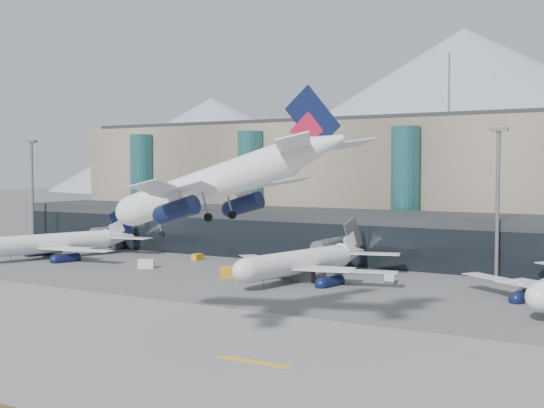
{
  "coord_description": "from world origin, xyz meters",
  "views": [
    {
      "loc": [
        53.95,
        -70.56,
        18.77
      ],
      "look_at": [
        -4.77,
        32.0,
        12.58
      ],
      "focal_mm": 45.0,
      "sensor_mm": 36.0,
      "label": 1
    }
  ],
  "objects_px": {
    "lightmast_left": "(32,186)",
    "lightmast_mid": "(498,194)",
    "jet_parked_left": "(68,237)",
    "veh_c": "(304,276)",
    "jet_parked_mid": "(311,254)",
    "veh_h": "(230,272)",
    "veh_f": "(33,242)",
    "veh_g": "(389,278)",
    "veh_b": "(197,257)",
    "veh_a": "(146,264)",
    "hero_jet": "(228,172)"
  },
  "relations": [
    {
      "from": "lightmast_left",
      "to": "lightmast_mid",
      "type": "relative_size",
      "value": 1.0
    },
    {
      "from": "jet_parked_left",
      "to": "veh_c",
      "type": "xyz_separation_m",
      "value": [
        57.62,
        -3.37,
        -3.39
      ]
    },
    {
      "from": "lightmast_mid",
      "to": "jet_parked_mid",
      "type": "xyz_separation_m",
      "value": [
        -27.3,
        -15.6,
        -10.13
      ]
    },
    {
      "from": "lightmast_left",
      "to": "veh_h",
      "type": "relative_size",
      "value": 7.54
    },
    {
      "from": "veh_f",
      "to": "veh_c",
      "type": "bearing_deg",
      "value": -116.96
    },
    {
      "from": "veh_g",
      "to": "veh_h",
      "type": "xyz_separation_m",
      "value": [
        -25.68,
        -8.25,
        0.15
      ]
    },
    {
      "from": "jet_parked_left",
      "to": "veh_b",
      "type": "relative_size",
      "value": 15.91
    },
    {
      "from": "lightmast_left",
      "to": "veh_a",
      "type": "distance_m",
      "value": 54.69
    },
    {
      "from": "lightmast_left",
      "to": "veh_c",
      "type": "distance_m",
      "value": 85.66
    },
    {
      "from": "hero_jet",
      "to": "veh_b",
      "type": "xyz_separation_m",
      "value": [
        -41.53,
        51.29,
        -17.69
      ]
    },
    {
      "from": "jet_parked_mid",
      "to": "veh_a",
      "type": "height_order",
      "value": "jet_parked_mid"
    },
    {
      "from": "veh_c",
      "to": "veh_a",
      "type": "bearing_deg",
      "value": 177.23
    },
    {
      "from": "veh_b",
      "to": "hero_jet",
      "type": "bearing_deg",
      "value": -136.92
    },
    {
      "from": "lightmast_left",
      "to": "jet_parked_mid",
      "type": "height_order",
      "value": "lightmast_left"
    },
    {
      "from": "jet_parked_left",
      "to": "veh_f",
      "type": "xyz_separation_m",
      "value": [
        -23.57,
        10.91,
        -3.45
      ]
    },
    {
      "from": "veh_a",
      "to": "veh_h",
      "type": "height_order",
      "value": "veh_h"
    },
    {
      "from": "lightmast_mid",
      "to": "veh_a",
      "type": "relative_size",
      "value": 8.7
    },
    {
      "from": "veh_b",
      "to": "veh_f",
      "type": "height_order",
      "value": "veh_f"
    },
    {
      "from": "jet_parked_mid",
      "to": "veh_h",
      "type": "xyz_separation_m",
      "value": [
        -12.72,
        -5.65,
        -3.35
      ]
    },
    {
      "from": "lightmast_left",
      "to": "veh_c",
      "type": "xyz_separation_m",
      "value": [
        83.05,
        -16.11,
        -13.47
      ]
    },
    {
      "from": "veh_b",
      "to": "veh_f",
      "type": "xyz_separation_m",
      "value": [
        -49.97,
        1.12,
        0.25
      ]
    },
    {
      "from": "veh_c",
      "to": "veh_f",
      "type": "distance_m",
      "value": 82.44
    },
    {
      "from": "jet_parked_mid",
      "to": "veh_f",
      "type": "bearing_deg",
      "value": 94.54
    },
    {
      "from": "jet_parked_mid",
      "to": "veh_h",
      "type": "distance_m",
      "value": 14.32
    },
    {
      "from": "jet_parked_left",
      "to": "veh_a",
      "type": "bearing_deg",
      "value": -80.36
    },
    {
      "from": "lightmast_left",
      "to": "jet_parked_left",
      "type": "distance_m",
      "value": 30.17
    },
    {
      "from": "veh_f",
      "to": "jet_parked_mid",
      "type": "bearing_deg",
      "value": -114.57
    },
    {
      "from": "hero_jet",
      "to": "jet_parked_left",
      "type": "height_order",
      "value": "hero_jet"
    },
    {
      "from": "jet_parked_left",
      "to": "veh_h",
      "type": "relative_size",
      "value": 10.52
    },
    {
      "from": "jet_parked_mid",
      "to": "veh_h",
      "type": "height_order",
      "value": "jet_parked_mid"
    },
    {
      "from": "jet_parked_mid",
      "to": "lightmast_left",
      "type": "bearing_deg",
      "value": 93.47
    },
    {
      "from": "veh_g",
      "to": "veh_h",
      "type": "distance_m",
      "value": 26.98
    },
    {
      "from": "jet_parked_left",
      "to": "veh_g",
      "type": "height_order",
      "value": "jet_parked_left"
    },
    {
      "from": "veh_b",
      "to": "veh_a",
      "type": "bearing_deg",
      "value": 177.48
    },
    {
      "from": "jet_parked_mid",
      "to": "veh_b",
      "type": "xyz_separation_m",
      "value": [
        -30.88,
        9.66,
        -3.64
      ]
    },
    {
      "from": "lightmast_left",
      "to": "veh_b",
      "type": "bearing_deg",
      "value": -3.25
    },
    {
      "from": "veh_b",
      "to": "lightmast_left",
      "type": "bearing_deg",
      "value": 90.83
    },
    {
      "from": "veh_h",
      "to": "lightmast_mid",
      "type": "bearing_deg",
      "value": -14.01
    },
    {
      "from": "veh_h",
      "to": "veh_b",
      "type": "bearing_deg",
      "value": 97.89
    },
    {
      "from": "lightmast_mid",
      "to": "veh_a",
      "type": "height_order",
      "value": "lightmast_mid"
    },
    {
      "from": "veh_b",
      "to": "veh_c",
      "type": "height_order",
      "value": "veh_c"
    },
    {
      "from": "veh_f",
      "to": "veh_g",
      "type": "xyz_separation_m",
      "value": [
        93.8,
        -8.18,
        -0.1
      ]
    },
    {
      "from": "veh_b",
      "to": "veh_h",
      "type": "height_order",
      "value": "veh_h"
    },
    {
      "from": "hero_jet",
      "to": "lightmast_left",
      "type": "bearing_deg",
      "value": 151.91
    },
    {
      "from": "veh_f",
      "to": "veh_h",
      "type": "height_order",
      "value": "veh_h"
    },
    {
      "from": "lightmast_left",
      "to": "jet_parked_left",
      "type": "relative_size",
      "value": 0.72
    },
    {
      "from": "lightmast_mid",
      "to": "jet_parked_left",
      "type": "xyz_separation_m",
      "value": [
        -84.57,
        -15.73,
        -10.08
      ]
    },
    {
      "from": "jet_parked_left",
      "to": "jet_parked_mid",
      "type": "xyz_separation_m",
      "value": [
        57.27,
        0.13,
        -0.05
      ]
    },
    {
      "from": "veh_a",
      "to": "veh_b",
      "type": "distance_m",
      "value": 14.07
    },
    {
      "from": "hero_jet",
      "to": "jet_parked_mid",
      "type": "relative_size",
      "value": 0.92
    }
  ]
}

